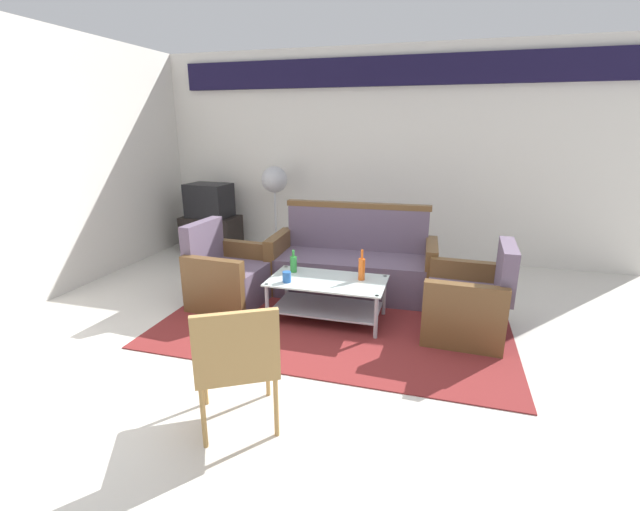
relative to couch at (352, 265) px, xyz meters
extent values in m
plane|color=beige|center=(0.11, -1.49, -0.32)|extent=(14.00, 14.00, 0.00)
cube|color=silver|center=(0.11, 1.57, 1.08)|extent=(6.52, 0.12, 2.80)
cube|color=#191433|center=(0.11, 1.48, 2.15)|extent=(5.76, 0.08, 0.36)
cube|color=maroon|center=(0.01, -0.71, -0.31)|extent=(3.21, 2.22, 0.01)
cube|color=#5B4C60|center=(0.00, -0.05, -0.10)|extent=(1.63, 0.76, 0.42)
cube|color=#5B4C60|center=(-0.01, 0.27, 0.35)|extent=(1.60, 0.20, 0.48)
cube|color=brown|center=(0.84, -0.02, 0.00)|extent=(0.15, 0.70, 0.62)
cube|color=brown|center=(-0.84, -0.09, 0.00)|extent=(0.15, 0.70, 0.62)
cube|color=brown|center=(-0.01, 0.27, 0.62)|extent=(1.64, 0.17, 0.06)
cube|color=#5B4C60|center=(-1.15, -0.68, -0.11)|extent=(0.70, 0.64, 0.40)
cube|color=#5B4C60|center=(-1.46, -0.66, 0.32)|extent=(0.16, 0.61, 0.45)
cube|color=brown|center=(-1.13, -0.35, -0.02)|extent=(0.67, 0.14, 0.58)
cube|color=brown|center=(-1.17, -1.01, -0.02)|extent=(0.67, 0.14, 0.58)
cube|color=#5B4C60|center=(1.16, -0.74, -0.11)|extent=(0.68, 0.63, 0.40)
cube|color=#5B4C60|center=(1.47, -0.75, 0.32)|extent=(0.14, 0.60, 0.45)
cube|color=brown|center=(1.15, -1.07, -0.02)|extent=(0.66, 0.13, 0.58)
cube|color=brown|center=(1.18, -0.41, -0.02)|extent=(0.66, 0.13, 0.58)
cube|color=silver|center=(-0.08, -0.80, 0.09)|extent=(1.10, 0.60, 0.02)
cube|color=#9E9EA5|center=(-0.08, -0.80, -0.19)|extent=(1.00, 0.52, 0.02)
cylinder|color=#9E9EA5|center=(-0.59, -0.54, -0.11)|extent=(0.04, 0.04, 0.40)
cylinder|color=#9E9EA5|center=(0.43, -0.54, -0.11)|extent=(0.04, 0.04, 0.40)
cylinder|color=#9E9EA5|center=(-0.59, -1.06, -0.11)|extent=(0.04, 0.04, 0.40)
cylinder|color=#9E9EA5|center=(0.43, -1.06, -0.11)|extent=(0.04, 0.04, 0.40)
cylinder|color=#D85919|center=(0.23, -0.70, 0.20)|extent=(0.06, 0.06, 0.21)
cylinder|color=#D85919|center=(0.23, -0.70, 0.34)|extent=(0.02, 0.02, 0.09)
cylinder|color=#2D8C38|center=(-0.46, -0.66, 0.17)|extent=(0.07, 0.07, 0.16)
cylinder|color=#2D8C38|center=(-0.46, -0.66, 0.29)|extent=(0.03, 0.03, 0.07)
cylinder|color=#2659A5|center=(-0.42, -0.95, 0.14)|extent=(0.08, 0.08, 0.10)
cube|color=black|center=(-2.35, 1.06, -0.06)|extent=(0.80, 0.50, 0.52)
cube|color=black|center=(-2.35, 1.06, 0.44)|extent=(0.63, 0.49, 0.48)
cube|color=black|center=(-2.34, 1.28, 0.44)|extent=(0.51, 0.05, 0.36)
cylinder|color=#2D2D33|center=(-1.35, 1.11, -0.30)|extent=(0.32, 0.32, 0.03)
cylinder|color=#B2B2B7|center=(-1.35, 1.11, 0.19)|extent=(0.03, 0.03, 0.95)
sphere|color=#B2B2B7|center=(-1.35, 1.11, 0.77)|extent=(0.36, 0.36, 0.36)
cube|color=#AD844C|center=(-0.24, -2.37, 0.10)|extent=(0.65, 0.65, 0.04)
cube|color=#AD844C|center=(-0.13, -2.56, 0.32)|extent=(0.44, 0.27, 0.40)
cylinder|color=#AD844C|center=(-0.52, -2.29, -0.11)|extent=(0.03, 0.03, 0.42)
cylinder|color=#AD844C|center=(-0.16, -2.08, -0.11)|extent=(0.03, 0.03, 0.42)
cylinder|color=#AD844C|center=(-0.31, -2.66, -0.11)|extent=(0.03, 0.03, 0.42)
cylinder|color=#AD844C|center=(0.05, -2.45, -0.11)|extent=(0.03, 0.03, 0.42)
camera|label=1|loc=(0.91, -4.49, 1.50)|focal=24.23mm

